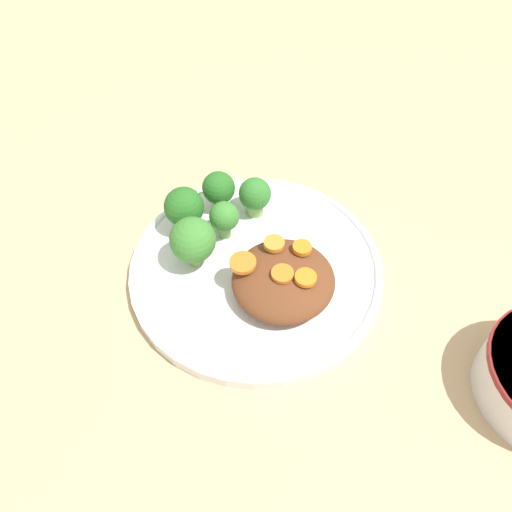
{
  "coord_description": "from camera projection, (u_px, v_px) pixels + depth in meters",
  "views": [
    {
      "loc": [
        0.17,
        0.27,
        0.43
      ],
      "look_at": [
        0.0,
        0.0,
        0.03
      ],
      "focal_mm": 35.0,
      "sensor_mm": 36.0,
      "label": 1
    }
  ],
  "objects": [
    {
      "name": "plate",
      "position": [
        256.0,
        268.0,
        0.53
      ],
      "size": [
        0.27,
        0.27,
        0.02
      ],
      "color": "white",
      "rests_on": "ground_plane"
    },
    {
      "name": "carrot_slice_3",
      "position": [
        306.0,
        278.0,
        0.47
      ],
      "size": [
        0.02,
        0.02,
        0.0
      ],
      "primitive_type": "cylinder",
      "color": "orange",
      "rests_on": "stew_mound"
    },
    {
      "name": "broccoli_floret_3",
      "position": [
        224.0,
        217.0,
        0.53
      ],
      "size": [
        0.03,
        0.03,
        0.05
      ],
      "color": "#759E51",
      "rests_on": "plate"
    },
    {
      "name": "carrot_slice_2",
      "position": [
        302.0,
        248.0,
        0.49
      ],
      "size": [
        0.02,
        0.02,
        0.01
      ],
      "primitive_type": "cylinder",
      "color": "orange",
      "rests_on": "stew_mound"
    },
    {
      "name": "broccoli_floret_4",
      "position": [
        219.0,
        189.0,
        0.56
      ],
      "size": [
        0.04,
        0.04,
        0.05
      ],
      "color": "#7FA85B",
      "rests_on": "plate"
    },
    {
      "name": "ground_plane",
      "position": [
        256.0,
        273.0,
        0.54
      ],
      "size": [
        4.0,
        4.0,
        0.0
      ],
      "primitive_type": "plane",
      "color": "tan"
    },
    {
      "name": "carrot_slice_4",
      "position": [
        274.0,
        244.0,
        0.5
      ],
      "size": [
        0.02,
        0.02,
        0.01
      ],
      "primitive_type": "cylinder",
      "color": "orange",
      "rests_on": "stew_mound"
    },
    {
      "name": "broccoli_floret_0",
      "position": [
        184.0,
        208.0,
        0.53
      ],
      "size": [
        0.04,
        0.04,
        0.06
      ],
      "color": "#7FA85B",
      "rests_on": "plate"
    },
    {
      "name": "carrot_slice_0",
      "position": [
        278.0,
        276.0,
        0.47
      ],
      "size": [
        0.02,
        0.02,
        0.0
      ],
      "primitive_type": "cylinder",
      "color": "orange",
      "rests_on": "stew_mound"
    },
    {
      "name": "stew_mound",
      "position": [
        283.0,
        280.0,
        0.49
      ],
      "size": [
        0.1,
        0.1,
        0.03
      ],
      "primitive_type": "ellipsoid",
      "color": "brown",
      "rests_on": "plate"
    },
    {
      "name": "broccoli_floret_2",
      "position": [
        193.0,
        240.0,
        0.5
      ],
      "size": [
        0.05,
        0.05,
        0.06
      ],
      "color": "#759E51",
      "rests_on": "plate"
    },
    {
      "name": "broccoli_floret_1",
      "position": [
        255.0,
        195.0,
        0.55
      ],
      "size": [
        0.04,
        0.04,
        0.05
      ],
      "color": "#7FA85B",
      "rests_on": "plate"
    },
    {
      "name": "carrot_slice_1",
      "position": [
        243.0,
        263.0,
        0.48
      ],
      "size": [
        0.03,
        0.03,
        0.0
      ],
      "primitive_type": "cylinder",
      "color": "orange",
      "rests_on": "stew_mound"
    }
  ]
}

